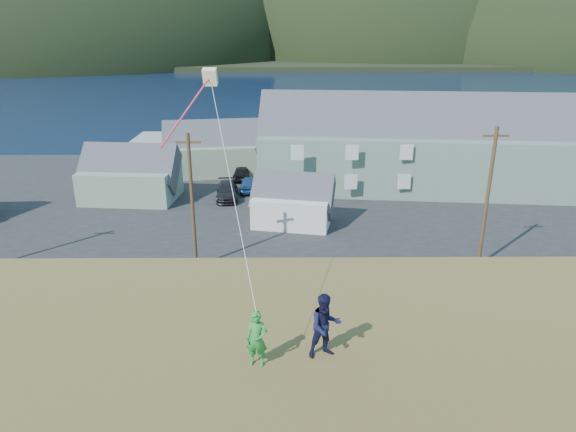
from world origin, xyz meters
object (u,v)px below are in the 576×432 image
Objects in this scene: wharf at (224,144)px; kite_flyer_navy at (325,326)px; lodge at (425,146)px; shed_white at (293,201)px; shed_palegreen_far at (213,149)px; kite_flyer_green at (257,339)px; shed_palegreen_near at (130,175)px.

kite_flyer_navy is (9.50, -58.83, 7.67)m from wharf.
lodge is 4.58× the size of shed_white.
kite_flyer_navy is at bearing -102.74° from lodge.
kite_flyer_navy is (9.10, -45.06, 5.32)m from shed_palegreen_far.
kite_flyer_navy is (1.80, 0.40, 0.13)m from kite_flyer_green.
wharf is 60.08m from kite_flyer_navy.
lodge is at bearing 48.98° from shed_white.
shed_palegreen_far reaches higher than wharf.
shed_white is at bearing -73.17° from wharf.
shed_palegreen_far is at bearing 84.55° from kite_flyer_navy.
shed_white is (9.13, -30.18, 1.62)m from wharf.
lodge is (22.63, -19.88, 4.07)m from wharf.
wharf is 16.61× the size of kite_flyer_green.
shed_white is at bearing 73.87° from kite_flyer_navy.
shed_palegreen_far is at bearing 129.64° from shed_white.
kite_flyer_green reaches higher than shed_palegreen_near.
kite_flyer_navy is (0.37, -28.65, 6.05)m from shed_white.
shed_palegreen_far reaches higher than shed_palegreen_near.
lodge is 29.13m from shed_palegreen_near.
kite_flyer_navy reaches higher than shed_palegreen_far.
shed_white is at bearing 97.08° from kite_flyer_green.
shed_palegreen_near is 16.74m from shed_white.
shed_palegreen_far is (-22.22, 6.11, -1.72)m from lodge.
kite_flyer_navy reaches higher than kite_flyer_green.
shed_palegreen_near is 0.81× the size of shed_palegreen_far.
kite_flyer_green is (7.70, -59.23, 7.53)m from wharf.
kite_flyer_green is (13.90, -35.74, 5.51)m from shed_palegreen_near.
shed_palegreen_far is at bearing 109.02° from kite_flyer_green.
wharf is at bearing 82.31° from kite_flyer_navy.
shed_palegreen_near is 11.76m from shed_palegreen_far.
lodge reaches higher than shed_white.
shed_white is 4.76× the size of kite_flyer_green.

